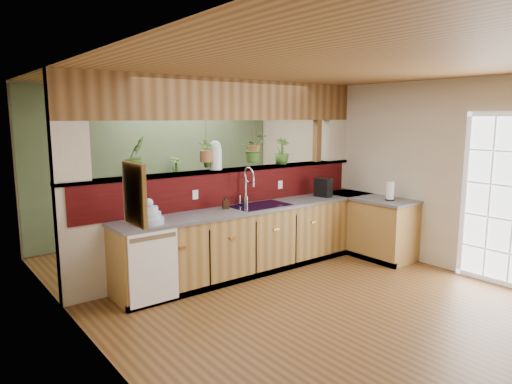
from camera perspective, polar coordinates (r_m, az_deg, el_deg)
ground at (r=5.61m, az=4.76°, el=-12.57°), size 4.60×7.00×0.01m
ceiling at (r=5.23m, az=5.15°, el=14.89°), size 4.60×7.00×0.01m
wall_back at (r=8.17m, az=-11.93°, el=3.56°), size 4.60×0.02×2.60m
wall_left at (r=4.10m, az=-19.48°, el=-2.30°), size 0.02×7.00×2.60m
wall_right at (r=7.02m, az=18.92°, el=2.36°), size 0.02×7.00×2.60m
pass_through_partition at (r=6.35m, az=-3.13°, el=1.16°), size 4.60×0.21×2.60m
pass_through_ledge at (r=6.31m, az=-3.38°, el=2.75°), size 4.60×0.21×0.04m
header_beam at (r=6.27m, az=-3.46°, el=11.45°), size 4.60×0.15×0.55m
sage_backwall at (r=8.16m, az=-11.86°, el=3.55°), size 4.55×0.02×2.55m
countertop at (r=6.62m, az=5.09°, el=-5.07°), size 4.14×1.52×0.90m
dishwasher at (r=5.20m, az=-12.63°, el=-9.21°), size 0.58×0.03×0.82m
navy_sink at (r=6.24m, az=0.51°, el=-2.40°), size 0.82×0.50×0.18m
french_door at (r=6.41m, az=28.36°, el=-1.13°), size 0.06×1.02×2.16m
framed_print at (r=3.32m, az=-14.90°, el=-0.29°), size 0.04×0.35×0.45m
faucet at (r=6.24m, az=-1.09°, el=0.95°), size 0.23×0.23×0.53m
dish_stack at (r=5.28m, az=-13.22°, el=-2.93°), size 0.33×0.33×0.29m
soap_dispenser at (r=6.00m, az=-3.82°, el=-1.28°), size 0.10×0.10×0.18m
coffee_maker at (r=6.98m, az=8.47°, el=0.47°), size 0.15×0.25×0.28m
paper_towel at (r=6.87m, az=16.43°, el=0.08°), size 0.14×0.14×0.29m
glass_jar at (r=6.17m, az=-5.09°, el=4.60°), size 0.18×0.18×0.39m
ledge_plant_left at (r=5.64m, az=-14.83°, el=4.32°), size 0.32×0.29×0.48m
ledge_plant_right at (r=6.87m, az=3.22°, el=5.17°), size 0.24×0.24×0.41m
hanging_plant_a at (r=6.08m, az=-6.24°, el=5.92°), size 0.22×0.17×0.55m
hanging_plant_b at (r=6.52m, az=-0.32°, el=6.94°), size 0.36×0.32×0.52m
shelving_console at (r=7.96m, az=-12.59°, el=-2.44°), size 1.43×0.72×0.92m
shelf_plant_a at (r=7.72m, az=-15.12°, el=2.07°), size 0.24×0.20×0.40m
shelf_plant_b at (r=8.04m, az=-9.98°, el=2.76°), size 0.34×0.34×0.46m
floor_plant at (r=7.89m, az=-3.16°, el=-2.96°), size 0.87×0.79×0.83m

